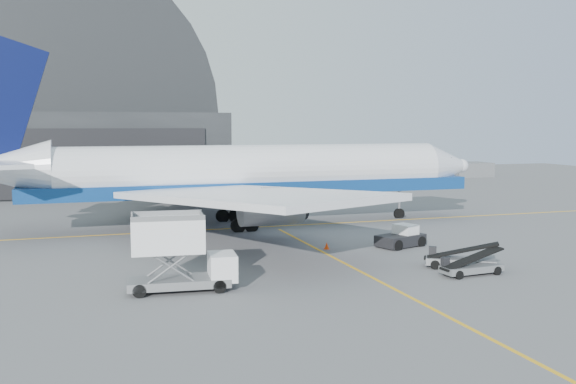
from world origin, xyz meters
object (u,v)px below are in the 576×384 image
object	(u,v)px
pushback_tug	(401,238)
belt_loader_a	(471,267)
belt_loader_b	(460,260)
catering_truck	(178,254)
airliner	(235,174)

from	to	relation	value
pushback_tug	belt_loader_a	size ratio (longest dim) A/B	0.96
belt_loader_a	belt_loader_b	world-z (taller)	belt_loader_b
pushback_tug	belt_loader_a	xyz separation A→B (m)	(-0.45, -10.79, -0.16)
catering_truck	belt_loader_a	size ratio (longest dim) A/B	1.44
catering_truck	pushback_tug	xyz separation A→B (m)	(20.14, 8.81, -1.60)
catering_truck	airliner	bearing A→B (deg)	73.71
airliner	catering_truck	distance (m)	25.63
catering_truck	pushback_tug	size ratio (longest dim) A/B	1.49
airliner	pushback_tug	size ratio (longest dim) A/B	11.83
airliner	belt_loader_a	size ratio (longest dim) A/B	11.41
airliner	belt_loader_b	distance (m)	26.38
airliner	belt_loader_b	size ratio (longest dim) A/B	10.87
airliner	pushback_tug	distance (m)	18.94
airliner	belt_loader_b	world-z (taller)	airliner
catering_truck	belt_loader_b	xyz separation A→B (m)	(20.14, 0.07, -1.70)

